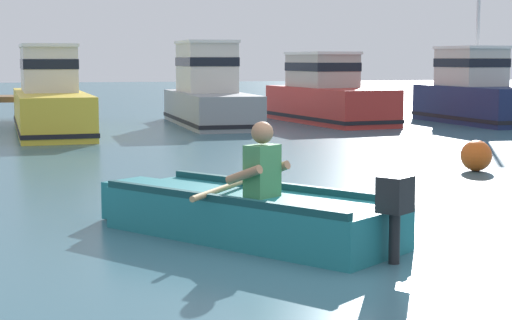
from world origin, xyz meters
TOP-DOWN VIEW (x-y plane):
  - ground_plane at (0.00, 0.00)m, footprint 120.00×120.00m
  - rowboat_with_person at (-0.99, 1.20)m, footprint 2.85×3.25m
  - moored_boat_yellow at (-3.34, 14.42)m, footprint 2.24×6.62m
  - moored_boat_grey at (0.86, 15.92)m, footprint 2.03×5.61m
  - moored_boat_red at (4.26, 15.98)m, footprint 2.70×5.31m
  - moored_boat_navy at (8.29, 14.91)m, footprint 2.21×4.62m
  - mooring_buoy at (3.63, 5.43)m, footprint 0.50×0.50m

SIDE VIEW (x-z plane):
  - ground_plane at x=0.00m, z-range 0.00..0.00m
  - mooring_buoy at x=3.63m, z-range 0.00..0.50m
  - rowboat_with_person at x=-0.99m, z-range -0.34..0.85m
  - moored_boat_red at x=4.26m, z-range -0.25..1.76m
  - moored_boat_yellow at x=-3.34m, z-range -0.28..1.89m
  - moored_boat_navy at x=8.29m, z-range -1.49..3.12m
  - moored_boat_grey at x=0.86m, z-range -0.31..1.99m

